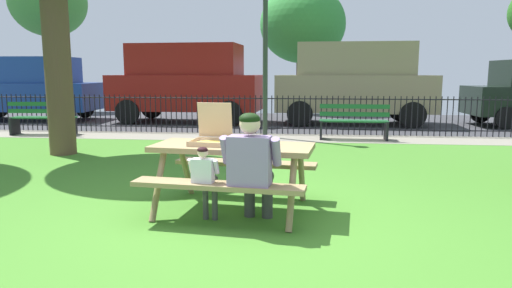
{
  "coord_description": "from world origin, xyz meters",
  "views": [
    {
      "loc": [
        0.68,
        -4.67,
        1.58
      ],
      "look_at": [
        0.1,
        0.6,
        0.75
      ],
      "focal_mm": 32.09,
      "sensor_mm": 36.0,
      "label": 1
    }
  ],
  "objects_px": {
    "pizza_box_open": "(211,136)",
    "parked_car_far_left": "(26,87)",
    "park_bench_left": "(43,119)",
    "parked_car_left": "(187,81)",
    "child_at_table": "(205,177)",
    "park_bench_center": "(354,122)",
    "far_tree_midleft": "(303,25)",
    "picnic_table_foreground": "(233,160)",
    "lamp_post_walkway": "(265,29)",
    "adult_at_table": "(252,164)",
    "parked_car_center": "(354,82)",
    "pizza_slice_on_table": "(266,143)",
    "far_tree_left": "(48,3)"
  },
  "relations": [
    {
      "from": "child_at_table",
      "to": "parked_car_center",
      "type": "relative_size",
      "value": 0.18
    },
    {
      "from": "pizza_slice_on_table",
      "to": "adult_at_table",
      "type": "relative_size",
      "value": 0.26
    },
    {
      "from": "picnic_table_foreground",
      "to": "parked_car_left",
      "type": "relative_size",
      "value": 0.41
    },
    {
      "from": "adult_at_table",
      "to": "parked_car_left",
      "type": "xyz_separation_m",
      "value": [
        -3.27,
        9.83,
        0.65
      ]
    },
    {
      "from": "parked_car_far_left",
      "to": "picnic_table_foreground",
      "type": "bearing_deg",
      "value": -47.7
    },
    {
      "from": "adult_at_table",
      "to": "parked_car_left",
      "type": "relative_size",
      "value": 0.25
    },
    {
      "from": "adult_at_table",
      "to": "child_at_table",
      "type": "distance_m",
      "value": 0.51
    },
    {
      "from": "parked_car_left",
      "to": "far_tree_left",
      "type": "relative_size",
      "value": 0.8
    },
    {
      "from": "parked_car_far_left",
      "to": "far_tree_midleft",
      "type": "xyz_separation_m",
      "value": [
        9.07,
        4.55,
        2.36
      ]
    },
    {
      "from": "child_at_table",
      "to": "park_bench_left",
      "type": "bearing_deg",
      "value": 131.48
    },
    {
      "from": "park_bench_center",
      "to": "far_tree_left",
      "type": "distance_m",
      "value": 15.0
    },
    {
      "from": "parked_car_left",
      "to": "picnic_table_foreground",
      "type": "bearing_deg",
      "value": -72.19
    },
    {
      "from": "lamp_post_walkway",
      "to": "far_tree_midleft",
      "type": "distance_m",
      "value": 7.83
    },
    {
      "from": "child_at_table",
      "to": "pizza_box_open",
      "type": "bearing_deg",
      "value": 94.63
    },
    {
      "from": "pizza_box_open",
      "to": "parked_car_far_left",
      "type": "height_order",
      "value": "parked_car_far_left"
    },
    {
      "from": "pizza_box_open",
      "to": "far_tree_left",
      "type": "relative_size",
      "value": 0.08
    },
    {
      "from": "park_bench_left",
      "to": "far_tree_midleft",
      "type": "bearing_deg",
      "value": 50.86
    },
    {
      "from": "parked_car_left",
      "to": "park_bench_center",
      "type": "bearing_deg",
      "value": -34.71
    },
    {
      "from": "parked_car_far_left",
      "to": "parked_car_center",
      "type": "height_order",
      "value": "parked_car_center"
    },
    {
      "from": "parked_car_left",
      "to": "parked_car_center",
      "type": "distance_m",
      "value": 5.25
    },
    {
      "from": "pizza_slice_on_table",
      "to": "park_bench_center",
      "type": "distance_m",
      "value": 6.01
    },
    {
      "from": "far_tree_left",
      "to": "child_at_table",
      "type": "bearing_deg",
      "value": -55.42
    },
    {
      "from": "park_bench_left",
      "to": "parked_car_center",
      "type": "bearing_deg",
      "value": 22.77
    },
    {
      "from": "child_at_table",
      "to": "far_tree_left",
      "type": "height_order",
      "value": "far_tree_left"
    },
    {
      "from": "lamp_post_walkway",
      "to": "parked_car_center",
      "type": "relative_size",
      "value": 0.9
    },
    {
      "from": "pizza_slice_on_table",
      "to": "parked_car_center",
      "type": "distance_m",
      "value": 9.41
    },
    {
      "from": "pizza_box_open",
      "to": "child_at_table",
      "type": "xyz_separation_m",
      "value": [
        0.04,
        -0.55,
        -0.35
      ]
    },
    {
      "from": "park_bench_left",
      "to": "parked_car_left",
      "type": "xyz_separation_m",
      "value": [
        2.88,
        3.41,
        0.89
      ]
    },
    {
      "from": "picnic_table_foreground",
      "to": "pizza_slice_on_table",
      "type": "distance_m",
      "value": 0.42
    },
    {
      "from": "parked_car_center",
      "to": "far_tree_left",
      "type": "distance_m",
      "value": 13.55
    },
    {
      "from": "pizza_box_open",
      "to": "park_bench_left",
      "type": "xyz_separation_m",
      "value": [
        -5.61,
        5.84,
        -0.44
      ]
    },
    {
      "from": "picnic_table_foreground",
      "to": "lamp_post_walkway",
      "type": "height_order",
      "value": "lamp_post_walkway"
    },
    {
      "from": "pizza_box_open",
      "to": "far_tree_left",
      "type": "height_order",
      "value": "far_tree_left"
    },
    {
      "from": "far_tree_left",
      "to": "far_tree_midleft",
      "type": "xyz_separation_m",
      "value": [
        10.72,
        0.0,
        -1.01
      ]
    },
    {
      "from": "park_bench_left",
      "to": "lamp_post_walkway",
      "type": "distance_m",
      "value": 6.09
    },
    {
      "from": "lamp_post_walkway",
      "to": "far_tree_midleft",
      "type": "xyz_separation_m",
      "value": [
        0.8,
        7.74,
        0.85
      ]
    },
    {
      "from": "pizza_box_open",
      "to": "pizza_slice_on_table",
      "type": "distance_m",
      "value": 0.63
    },
    {
      "from": "pizza_box_open",
      "to": "picnic_table_foreground",
      "type": "bearing_deg",
      "value": -9.69
    },
    {
      "from": "parked_car_left",
      "to": "parked_car_center",
      "type": "xyz_separation_m",
      "value": [
        5.25,
        0.0,
        0.0
      ]
    },
    {
      "from": "pizza_box_open",
      "to": "adult_at_table",
      "type": "distance_m",
      "value": 0.81
    },
    {
      "from": "parked_car_far_left",
      "to": "parked_car_left",
      "type": "xyz_separation_m",
      "value": [
        5.47,
        -0.0,
        0.21
      ]
    },
    {
      "from": "park_bench_center",
      "to": "child_at_table",
      "type": "bearing_deg",
      "value": -108.57
    },
    {
      "from": "park_bench_left",
      "to": "parked_car_left",
      "type": "distance_m",
      "value": 4.55
    },
    {
      "from": "pizza_slice_on_table",
      "to": "park_bench_left",
      "type": "bearing_deg",
      "value": 137.1
    },
    {
      "from": "pizza_slice_on_table",
      "to": "park_bench_center",
      "type": "bearing_deg",
      "value": 74.83
    },
    {
      "from": "park_bench_center",
      "to": "parked_car_left",
      "type": "bearing_deg",
      "value": 145.29
    },
    {
      "from": "adult_at_table",
      "to": "lamp_post_walkway",
      "type": "xyz_separation_m",
      "value": [
        -0.47,
        6.64,
        1.95
      ]
    },
    {
      "from": "adult_at_table",
      "to": "far_tree_left",
      "type": "height_order",
      "value": "far_tree_left"
    },
    {
      "from": "child_at_table",
      "to": "park_bench_center",
      "type": "relative_size",
      "value": 0.52
    },
    {
      "from": "picnic_table_foreground",
      "to": "lamp_post_walkway",
      "type": "bearing_deg",
      "value": 91.74
    }
  ]
}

